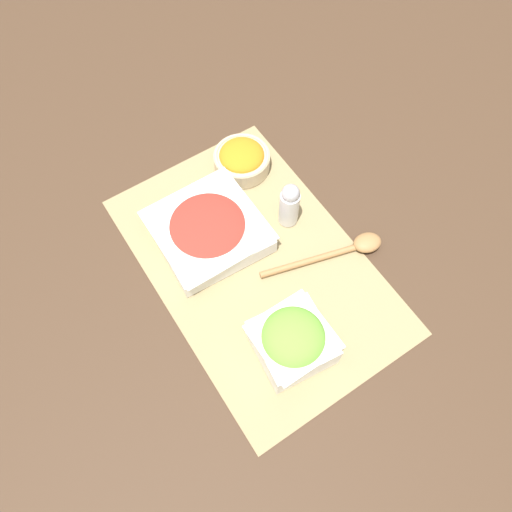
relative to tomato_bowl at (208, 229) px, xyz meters
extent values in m
plane|color=#422D1E|center=(0.10, 0.04, -0.03)|extent=(3.00, 3.00, 0.00)
cube|color=#937F56|center=(0.10, 0.04, -0.03)|extent=(0.56, 0.36, 0.00)
cube|color=white|center=(0.00, 0.00, -0.01)|extent=(0.20, 0.20, 0.04)
cube|color=white|center=(0.00, 0.00, 0.01)|extent=(0.19, 0.19, 0.00)
ellipsoid|color=red|center=(0.00, 0.00, 0.01)|extent=(0.15, 0.15, 0.02)
cube|color=white|center=(0.27, 0.00, 0.00)|extent=(0.13, 0.13, 0.06)
cube|color=white|center=(0.27, 0.00, 0.04)|extent=(0.12, 0.12, 0.00)
ellipsoid|color=#6BAD38|center=(0.27, 0.00, 0.03)|extent=(0.10, 0.10, 0.05)
cylinder|color=#C6B28E|center=(-0.10, 0.14, -0.01)|extent=(0.11, 0.11, 0.04)
torus|color=#C6B28E|center=(-0.10, 0.14, 0.01)|extent=(0.11, 0.11, 0.01)
ellipsoid|color=orange|center=(-0.10, 0.14, 0.01)|extent=(0.09, 0.09, 0.03)
cylinder|color=#9E7042|center=(0.15, 0.13, -0.02)|extent=(0.06, 0.19, 0.01)
ellipsoid|color=#9E7042|center=(0.18, 0.24, -0.01)|extent=(0.05, 0.06, 0.02)
cylinder|color=silver|center=(0.05, 0.15, 0.02)|extent=(0.04, 0.04, 0.08)
sphere|color=#B2B2B7|center=(0.05, 0.15, 0.06)|extent=(0.03, 0.03, 0.03)
camera|label=1|loc=(0.44, -0.18, 0.80)|focal=35.00mm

